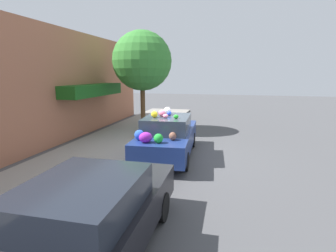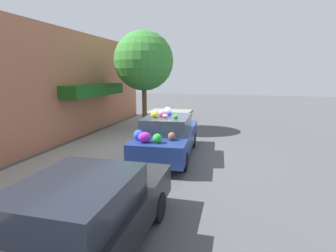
# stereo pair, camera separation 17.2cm
# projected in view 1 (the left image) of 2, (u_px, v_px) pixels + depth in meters

# --- Properties ---
(ground_plane) EXTENTS (60.00, 60.00, 0.00)m
(ground_plane) POSITION_uv_depth(u_px,v_px,m) (167.00, 156.00, 9.57)
(ground_plane) COLOR #4C4C4F
(sidewalk_curb) EXTENTS (24.00, 3.20, 0.11)m
(sidewalk_curb) POSITION_uv_depth(u_px,v_px,m) (100.00, 149.00, 10.20)
(sidewalk_curb) COLOR gray
(sidewalk_curb) RESTS_ON ground
(building_facade) EXTENTS (18.00, 1.20, 4.86)m
(building_facade) POSITION_uv_depth(u_px,v_px,m) (50.00, 87.00, 10.45)
(building_facade) COLOR #B26B4C
(building_facade) RESTS_ON ground
(street_tree) EXTENTS (2.98, 2.98, 4.97)m
(street_tree) POSITION_uv_depth(u_px,v_px,m) (142.00, 61.00, 13.14)
(street_tree) COLOR brown
(street_tree) RESTS_ON sidewalk_curb
(fire_hydrant) EXTENTS (0.20, 0.20, 0.70)m
(fire_hydrant) POSITION_uv_depth(u_px,v_px,m) (142.00, 129.00, 11.96)
(fire_hydrant) COLOR gold
(fire_hydrant) RESTS_ON sidewalk_curb
(art_car) EXTENTS (4.53, 2.02, 1.75)m
(art_car) POSITION_uv_depth(u_px,v_px,m) (168.00, 136.00, 9.36)
(art_car) COLOR navy
(art_car) RESTS_ON ground
(parked_car_plain) EXTENTS (4.41, 1.84, 1.42)m
(parked_car_plain) POSITION_uv_depth(u_px,v_px,m) (89.00, 220.00, 4.04)
(parked_car_plain) COLOR black
(parked_car_plain) RESTS_ON ground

